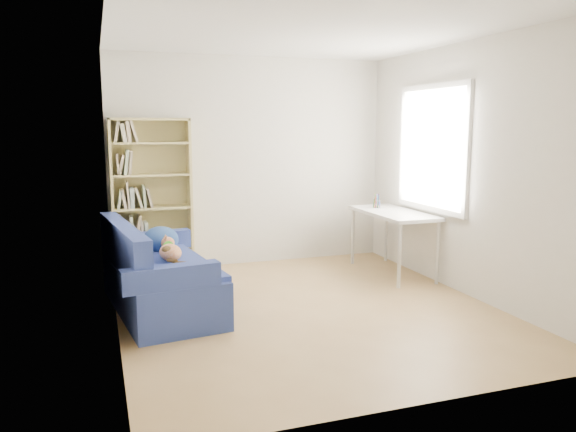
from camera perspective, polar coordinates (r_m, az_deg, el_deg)
The scene contains 6 objects.
ground at distance 5.49m, azimuth 1.94°, elevation -9.41°, with size 4.00×4.00×0.00m, color #A17B49.
room_shell at distance 5.28m, azimuth 2.92°, elevation 7.91°, with size 3.54×4.04×2.62m.
sofa at distance 5.53m, azimuth -13.15°, elevation -5.99°, with size 1.04×1.82×0.85m.
bookshelf at distance 6.79m, azimuth -13.64°, elevation 1.26°, with size 0.92×0.29×1.84m.
desk at distance 6.75m, azimuth 10.62°, elevation -0.13°, with size 0.58×1.27×0.75m.
pen_cup at distance 7.01m, azimuth 8.99°, elevation 1.38°, with size 0.09×0.09×0.18m.
Camera 1 is at (-1.86, -4.86, 1.74)m, focal length 35.00 mm.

